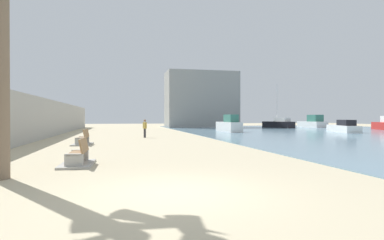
{
  "coord_description": "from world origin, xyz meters",
  "views": [
    {
      "loc": [
        -1.22,
        -7.3,
        1.75
      ],
      "look_at": [
        3.79,
        14.92,
        1.54
      ],
      "focal_mm": 29.9,
      "sensor_mm": 36.0,
      "label": 1
    }
  ],
  "objects_px": {
    "bench_near": "(78,159)",
    "boat_far_left": "(279,124)",
    "bench_far": "(83,141)",
    "boat_outer": "(343,127)",
    "person_walking": "(145,127)",
    "boat_far_right": "(229,125)",
    "boat_mid_bay": "(313,123)"
  },
  "relations": [
    {
      "from": "person_walking",
      "to": "boat_far_left",
      "type": "relative_size",
      "value": 0.23
    },
    {
      "from": "bench_near",
      "to": "boat_outer",
      "type": "bearing_deg",
      "value": 36.74
    },
    {
      "from": "boat_far_left",
      "to": "bench_far",
      "type": "bearing_deg",
      "value": -136.64
    },
    {
      "from": "boat_mid_bay",
      "to": "person_walking",
      "type": "bearing_deg",
      "value": -145.22
    },
    {
      "from": "boat_outer",
      "to": "bench_far",
      "type": "bearing_deg",
      "value": -158.24
    },
    {
      "from": "boat_outer",
      "to": "bench_near",
      "type": "bearing_deg",
      "value": -143.26
    },
    {
      "from": "person_walking",
      "to": "boat_outer",
      "type": "bearing_deg",
      "value": 11.77
    },
    {
      "from": "boat_far_right",
      "to": "bench_far",
      "type": "bearing_deg",
      "value": -135.53
    },
    {
      "from": "bench_near",
      "to": "boat_mid_bay",
      "type": "bearing_deg",
      "value": 47.11
    },
    {
      "from": "boat_outer",
      "to": "boat_mid_bay",
      "type": "bearing_deg",
      "value": 67.8
    },
    {
      "from": "bench_near",
      "to": "person_walking",
      "type": "distance_m",
      "value": 15.49
    },
    {
      "from": "person_walking",
      "to": "bench_near",
      "type": "bearing_deg",
      "value": -103.18
    },
    {
      "from": "boat_far_right",
      "to": "boat_mid_bay",
      "type": "height_order",
      "value": "boat_mid_bay"
    },
    {
      "from": "person_walking",
      "to": "boat_far_left",
      "type": "height_order",
      "value": "boat_far_left"
    },
    {
      "from": "bench_near",
      "to": "boat_outer",
      "type": "xyz_separation_m",
      "value": [
        26.64,
        19.88,
        0.33
      ]
    },
    {
      "from": "boat_far_left",
      "to": "boat_mid_bay",
      "type": "xyz_separation_m",
      "value": [
        6.87,
        1.16,
        0.11
      ]
    },
    {
      "from": "bench_far",
      "to": "boat_far_left",
      "type": "bearing_deg",
      "value": 43.36
    },
    {
      "from": "bench_near",
      "to": "boat_outer",
      "type": "relative_size",
      "value": 0.29
    },
    {
      "from": "person_walking",
      "to": "bench_far",
      "type": "bearing_deg",
      "value": -125.24
    },
    {
      "from": "boat_outer",
      "to": "boat_mid_bay",
      "type": "xyz_separation_m",
      "value": [
        6.4,
        15.68,
        0.24
      ]
    },
    {
      "from": "boat_mid_bay",
      "to": "bench_near",
      "type": "bearing_deg",
      "value": -132.89
    },
    {
      "from": "bench_near",
      "to": "bench_far",
      "type": "distance_m",
      "value": 8.96
    },
    {
      "from": "bench_far",
      "to": "boat_outer",
      "type": "distance_m",
      "value": 29.56
    },
    {
      "from": "boat_outer",
      "to": "boat_far_right",
      "type": "distance_m",
      "value": 13.16
    },
    {
      "from": "bench_near",
      "to": "boat_mid_bay",
      "type": "distance_m",
      "value": 48.54
    },
    {
      "from": "bench_far",
      "to": "boat_mid_bay",
      "type": "distance_m",
      "value": 43.07
    },
    {
      "from": "person_walking",
      "to": "boat_mid_bay",
      "type": "distance_m",
      "value": 35.93
    },
    {
      "from": "bench_near",
      "to": "bench_far",
      "type": "height_order",
      "value": "same"
    },
    {
      "from": "boat_far_right",
      "to": "boat_far_left",
      "type": "bearing_deg",
      "value": 41.96
    },
    {
      "from": "bench_near",
      "to": "boat_far_right",
      "type": "xyz_separation_m",
      "value": [
        13.97,
        23.43,
        0.56
      ]
    },
    {
      "from": "person_walking",
      "to": "boat_outer",
      "type": "height_order",
      "value": "person_walking"
    },
    {
      "from": "bench_near",
      "to": "boat_far_left",
      "type": "xyz_separation_m",
      "value": [
        26.17,
        34.4,
        0.45
      ]
    }
  ]
}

